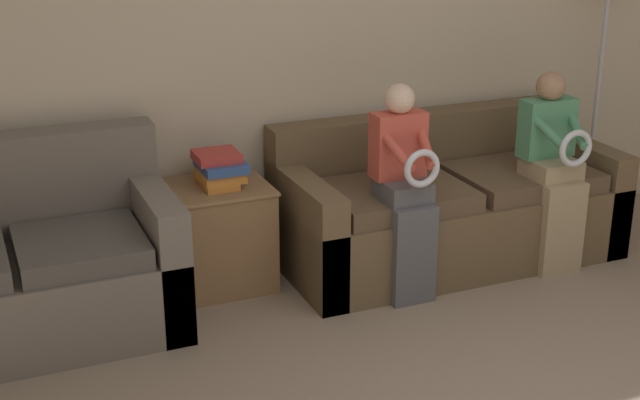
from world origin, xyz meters
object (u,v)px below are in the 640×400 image
(child_left_seated, at_px, (405,184))
(side_shelf, at_px, (222,234))
(couch_main, at_px, (446,208))
(couch_side, at_px, (12,272))
(child_right_seated, at_px, (554,164))
(floor_lamp, at_px, (608,1))
(book_stack, at_px, (219,168))

(child_left_seated, height_order, side_shelf, child_left_seated)
(couch_main, bearing_deg, child_left_seated, -143.84)
(couch_side, bearing_deg, child_right_seated, -6.68)
(couch_side, xyz_separation_m, child_right_seated, (3.01, -0.35, 0.30))
(couch_side, relative_size, child_left_seated, 1.37)
(couch_main, distance_m, side_shelf, 1.39)
(couch_side, height_order, side_shelf, couch_side)
(child_right_seated, bearing_deg, side_shelf, 164.65)
(child_right_seated, relative_size, floor_lamp, 0.67)
(couch_side, distance_m, side_shelf, 1.16)
(side_shelf, distance_m, book_stack, 0.39)
(couch_main, height_order, floor_lamp, floor_lamp)
(child_right_seated, bearing_deg, couch_main, 143.71)
(child_right_seated, height_order, floor_lamp, floor_lamp)
(couch_side, xyz_separation_m, child_left_seated, (2.04, -0.35, 0.31))
(couch_side, relative_size, child_right_seated, 1.39)
(couch_main, bearing_deg, floor_lamp, 9.68)
(couch_side, bearing_deg, floor_lamp, 3.32)
(couch_main, distance_m, floor_lamp, 1.71)
(child_left_seated, bearing_deg, couch_main, 36.16)
(child_left_seated, relative_size, side_shelf, 1.97)
(child_left_seated, relative_size, floor_lamp, 0.68)
(child_right_seated, relative_size, side_shelf, 1.94)
(child_right_seated, bearing_deg, couch_side, 173.32)
(book_stack, bearing_deg, child_left_seated, -29.96)
(couch_main, height_order, child_right_seated, child_right_seated)
(side_shelf, bearing_deg, child_left_seated, -29.91)
(couch_side, relative_size, book_stack, 5.31)
(side_shelf, bearing_deg, couch_side, -172.07)
(child_left_seated, xyz_separation_m, floor_lamp, (1.73, 0.57, 0.82))
(couch_side, bearing_deg, couch_main, 0.15)
(side_shelf, bearing_deg, couch_main, -6.35)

